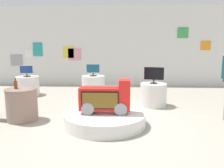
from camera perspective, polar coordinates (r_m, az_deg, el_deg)
The scene contains 12 objects.
ground_plane at distance 4.86m, azimuth 0.88°, elevation -10.45°, with size 30.00×30.00×0.00m, color #A8A091.
back_wall_display at distance 9.57m, azimuth 1.81°, elevation 9.11°, with size 12.28×0.13×3.17m.
main_display_pedestal at distance 4.96m, azimuth -1.75°, elevation -8.46°, with size 1.70×1.70×0.26m, color silver.
novelty_firetruck_tv at distance 4.84m, azimuth -1.56°, elevation -3.78°, with size 1.04×0.40×0.70m.
display_pedestal_left_rear at distance 8.28m, azimuth -19.79°, elevation -0.40°, with size 0.75×0.75×0.62m, color silver.
tv_on_left_rear at distance 8.21m, azimuth -20.00°, elevation 3.05°, with size 0.43×0.23×0.36m.
display_pedestal_center_rear at distance 7.97m, azimuth -4.56°, elevation -0.23°, with size 0.77×0.77×0.62m, color silver.
tv_on_center_rear at distance 7.89m, azimuth -4.61°, elevation 3.50°, with size 0.46×0.24×0.40m.
display_pedestal_right_rear at distance 6.52m, azimuth 10.00°, elevation -2.57°, with size 0.72×0.72×0.62m, color silver.
tv_on_right_rear at distance 6.42m, azimuth 10.15°, elevation 2.30°, with size 0.52×0.20×0.44m.
side_table_round at distance 5.56m, azimuth -21.02°, elevation -4.60°, with size 0.69×0.69×0.71m.
bottle_on_side_table at distance 5.52m, azimuth -22.35°, elevation -0.11°, with size 0.08×0.08×0.23m.
Camera 1 is at (0.14, -4.57, 1.67)m, focal length 37.68 mm.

